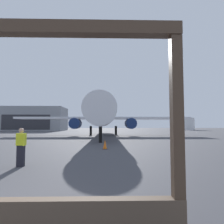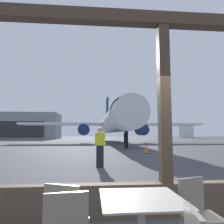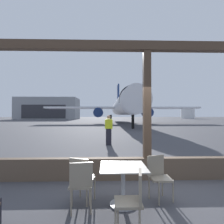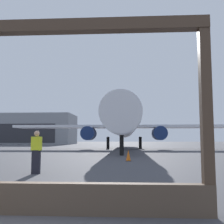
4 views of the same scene
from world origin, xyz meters
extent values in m
plane|color=#424247|center=(0.00, 40.00, 0.00)|extent=(220.00, 220.00, 0.00)
cube|color=#4C3828|center=(4.20, 0.00, 1.76)|extent=(0.20, 0.20, 3.51)
cylinder|color=silver|center=(2.21, 33.78, 3.51)|extent=(3.52, 32.38, 3.52)
cone|color=silver|center=(2.21, 16.29, 3.51)|extent=(3.34, 2.60, 3.34)
cylinder|color=black|center=(2.21, 18.19, 3.66)|extent=(3.59, 0.90, 3.59)
cube|color=silver|center=(-6.10, 34.29, 3.21)|extent=(14.87, 4.20, 0.36)
cube|color=silver|center=(10.52, 34.29, 3.21)|extent=(14.87, 4.20, 0.36)
cylinder|color=navy|center=(-2.75, 32.89, 2.21)|extent=(1.90, 3.20, 1.90)
cylinder|color=navy|center=(7.17, 32.89, 2.21)|extent=(1.90, 3.20, 1.90)
cube|color=navy|center=(2.21, 48.47, 7.67)|extent=(0.36, 4.40, 5.20)
cylinder|color=black|center=(2.21, 18.49, 0.88)|extent=(0.36, 0.36, 1.75)
cylinder|color=black|center=(-0.19, 35.29, 0.88)|extent=(0.44, 0.44, 1.75)
cylinder|color=black|center=(4.61, 35.29, 0.88)|extent=(0.44, 0.44, 1.75)
cube|color=black|center=(-0.98, 5.77, 0.47)|extent=(0.32, 0.20, 0.95)
cube|color=yellow|center=(-0.98, 5.77, 1.23)|extent=(0.40, 0.22, 0.55)
sphere|color=tan|center=(-0.98, 5.77, 1.63)|extent=(0.22, 0.22, 0.22)
cylinder|color=yellow|center=(-0.81, 5.60, 1.20)|extent=(0.09, 0.09, 0.52)
cylinder|color=yellow|center=(-1.16, 5.93, 1.20)|extent=(0.09, 0.09, 0.52)
cone|color=orange|center=(2.77, 12.43, 0.37)|extent=(0.32, 0.32, 0.74)
cube|color=black|center=(2.77, 12.43, 0.01)|extent=(0.36, 0.36, 0.03)
cube|color=gray|center=(-24.50, 71.82, 4.25)|extent=(23.25, 12.90, 8.49)
cube|color=#2D2D33|center=(-24.50, 65.32, 2.97)|extent=(16.28, 0.10, 5.10)
cylinder|color=white|center=(36.47, 80.86, 2.53)|extent=(6.04, 6.04, 5.07)
camera|label=1|loc=(2.94, -3.64, 1.85)|focal=32.55mm
camera|label=2|loc=(-1.32, -3.84, 1.43)|focal=34.56mm
camera|label=3|loc=(-1.11, -5.12, 1.75)|focal=30.19mm
camera|label=4|loc=(2.73, -5.13, 1.40)|focal=43.36mm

